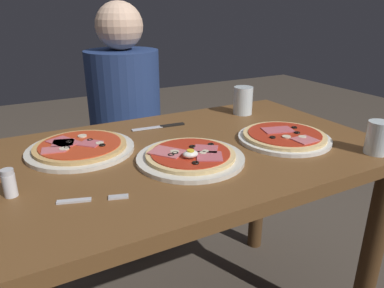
{
  "coord_description": "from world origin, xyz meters",
  "views": [
    {
      "loc": [
        -0.51,
        -0.91,
        1.16
      ],
      "look_at": [
        -0.04,
        -0.04,
        0.78
      ],
      "focal_mm": 33.66,
      "sensor_mm": 36.0,
      "label": 1
    }
  ],
  "objects_px": {
    "pizza_across_left": "(284,137)",
    "pizza_across_right": "(80,148)",
    "dining_table": "(197,183)",
    "water_glass_near": "(378,140)",
    "diner_person": "(127,141)",
    "water_glass_far": "(243,102)",
    "knife": "(162,126)",
    "salt_shaker": "(9,183)",
    "pizza_foreground": "(191,156)",
    "fork": "(87,200)"
  },
  "relations": [
    {
      "from": "water_glass_far",
      "to": "salt_shaker",
      "type": "relative_size",
      "value": 1.64
    },
    {
      "from": "fork",
      "to": "diner_person",
      "type": "bearing_deg",
      "value": 66.24
    },
    {
      "from": "dining_table",
      "to": "pizza_across_right",
      "type": "xyz_separation_m",
      "value": [
        -0.33,
        0.13,
        0.14
      ]
    },
    {
      "from": "pizza_across_right",
      "to": "water_glass_far",
      "type": "relative_size",
      "value": 2.9
    },
    {
      "from": "pizza_across_right",
      "to": "diner_person",
      "type": "height_order",
      "value": "diner_person"
    },
    {
      "from": "pizza_across_left",
      "to": "diner_person",
      "type": "height_order",
      "value": "diner_person"
    },
    {
      "from": "pizza_across_left",
      "to": "salt_shaker",
      "type": "bearing_deg",
      "value": 178.82
    },
    {
      "from": "pizza_foreground",
      "to": "pizza_across_right",
      "type": "height_order",
      "value": "pizza_foreground"
    },
    {
      "from": "knife",
      "to": "dining_table",
      "type": "bearing_deg",
      "value": -85.23
    },
    {
      "from": "pizza_across_left",
      "to": "salt_shaker",
      "type": "xyz_separation_m",
      "value": [
        -0.8,
        0.02,
        0.02
      ]
    },
    {
      "from": "water_glass_near",
      "to": "diner_person",
      "type": "distance_m",
      "value": 1.06
    },
    {
      "from": "pizza_foreground",
      "to": "fork",
      "type": "bearing_deg",
      "value": -163.99
    },
    {
      "from": "water_glass_near",
      "to": "diner_person",
      "type": "height_order",
      "value": "diner_person"
    },
    {
      "from": "dining_table",
      "to": "fork",
      "type": "distance_m",
      "value": 0.44
    },
    {
      "from": "dining_table",
      "to": "knife",
      "type": "relative_size",
      "value": 5.87
    },
    {
      "from": "diner_person",
      "to": "pizza_across_right",
      "type": "bearing_deg",
      "value": 58.71
    },
    {
      "from": "dining_table",
      "to": "water_glass_near",
      "type": "xyz_separation_m",
      "value": [
        0.44,
        -0.3,
        0.17
      ]
    },
    {
      "from": "water_glass_near",
      "to": "water_glass_far",
      "type": "height_order",
      "value": "water_glass_far"
    },
    {
      "from": "knife",
      "to": "diner_person",
      "type": "height_order",
      "value": "diner_person"
    },
    {
      "from": "knife",
      "to": "salt_shaker",
      "type": "bearing_deg",
      "value": -149.96
    },
    {
      "from": "pizza_across_right",
      "to": "salt_shaker",
      "type": "relative_size",
      "value": 4.75
    },
    {
      "from": "water_glass_near",
      "to": "salt_shaker",
      "type": "bearing_deg",
      "value": 166.68
    },
    {
      "from": "knife",
      "to": "fork",
      "type": "bearing_deg",
      "value": -132.11
    },
    {
      "from": "knife",
      "to": "salt_shaker",
      "type": "height_order",
      "value": "salt_shaker"
    },
    {
      "from": "pizza_foreground",
      "to": "pizza_across_right",
      "type": "relative_size",
      "value": 0.96
    },
    {
      "from": "pizza_across_left",
      "to": "diner_person",
      "type": "distance_m",
      "value": 0.8
    },
    {
      "from": "dining_table",
      "to": "pizza_foreground",
      "type": "xyz_separation_m",
      "value": [
        -0.07,
        -0.08,
        0.14
      ]
    },
    {
      "from": "water_glass_near",
      "to": "diner_person",
      "type": "xyz_separation_m",
      "value": [
        -0.47,
        0.93,
        -0.23
      ]
    },
    {
      "from": "dining_table",
      "to": "pizza_across_left",
      "type": "height_order",
      "value": "pizza_across_left"
    },
    {
      "from": "pizza_across_right",
      "to": "salt_shaker",
      "type": "xyz_separation_m",
      "value": [
        -0.2,
        -0.2,
        0.02
      ]
    },
    {
      "from": "diner_person",
      "to": "dining_table",
      "type": "bearing_deg",
      "value": 92.45
    },
    {
      "from": "water_glass_near",
      "to": "water_glass_far",
      "type": "bearing_deg",
      "value": 100.98
    },
    {
      "from": "pizza_across_left",
      "to": "fork",
      "type": "xyz_separation_m",
      "value": [
        -0.66,
        -0.09,
        -0.01
      ]
    },
    {
      "from": "water_glass_far",
      "to": "fork",
      "type": "xyz_separation_m",
      "value": [
        -0.72,
        -0.4,
        -0.05
      ]
    },
    {
      "from": "pizza_across_left",
      "to": "fork",
      "type": "distance_m",
      "value": 0.66
    },
    {
      "from": "water_glass_far",
      "to": "knife",
      "type": "distance_m",
      "value": 0.36
    },
    {
      "from": "pizza_foreground",
      "to": "salt_shaker",
      "type": "xyz_separation_m",
      "value": [
        -0.46,
        0.02,
        0.02
      ]
    },
    {
      "from": "water_glass_far",
      "to": "knife",
      "type": "xyz_separation_m",
      "value": [
        -0.36,
        -0.0,
        -0.04
      ]
    },
    {
      "from": "water_glass_near",
      "to": "pizza_across_right",
      "type": "bearing_deg",
      "value": 150.76
    },
    {
      "from": "pizza_foreground",
      "to": "diner_person",
      "type": "bearing_deg",
      "value": 86.64
    },
    {
      "from": "knife",
      "to": "pizza_across_left",
      "type": "bearing_deg",
      "value": -46.55
    },
    {
      "from": "pizza_across_left",
      "to": "water_glass_far",
      "type": "height_order",
      "value": "water_glass_far"
    },
    {
      "from": "water_glass_near",
      "to": "knife",
      "type": "relative_size",
      "value": 0.5
    },
    {
      "from": "pizza_across_right",
      "to": "water_glass_near",
      "type": "distance_m",
      "value": 0.88
    },
    {
      "from": "pizza_across_left",
      "to": "knife",
      "type": "relative_size",
      "value": 1.52
    },
    {
      "from": "pizza_across_left",
      "to": "pizza_across_right",
      "type": "relative_size",
      "value": 0.93
    },
    {
      "from": "pizza_across_right",
      "to": "diner_person",
      "type": "relative_size",
      "value": 0.27
    },
    {
      "from": "water_glass_far",
      "to": "pizza_across_left",
      "type": "bearing_deg",
      "value": -101.0
    },
    {
      "from": "pizza_foreground",
      "to": "knife",
      "type": "height_order",
      "value": "pizza_foreground"
    },
    {
      "from": "pizza_foreground",
      "to": "diner_person",
      "type": "height_order",
      "value": "diner_person"
    }
  ]
}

